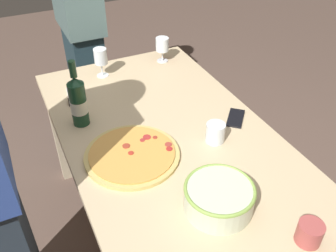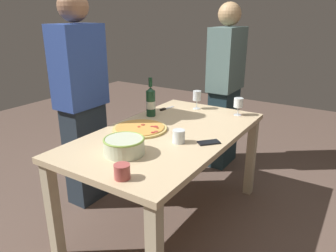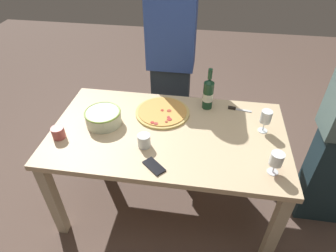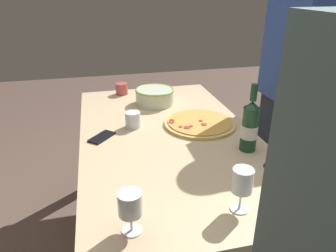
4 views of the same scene
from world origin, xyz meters
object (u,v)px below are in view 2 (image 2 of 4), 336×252
Objects in this scene: person_host at (82,102)px; person_guest_left at (225,88)px; dining_table at (168,144)px; cup_ceramic at (179,136)px; pizza_knife at (165,109)px; serving_bowl at (124,145)px; wine_bottle at (151,101)px; pizza at (140,128)px; cell_phone at (209,142)px; wine_glass_near_pizza at (197,96)px; wine_glass_by_bottle at (238,104)px; cup_amber at (122,172)px.

person_guest_left is at bearing 54.99° from person_host.
cup_ceramic is (-0.13, -0.17, 0.14)m from dining_table.
cup_ceramic reaches higher than pizza_knife.
serving_bowl is 0.78m from wine_bottle.
pizza_knife is (0.60, 0.50, -0.04)m from cup_ceramic.
dining_table is 1.22m from person_guest_left.
wine_bottle is at bearing -179.71° from pizza_knife.
dining_table is 0.58m from pizza_knife.
pizza reaches higher than cell_phone.
cup_ceramic is 1.35m from person_guest_left.
pizza is at bearing -166.53° from pizza_knife.
dining_table is at bearing -0.00° from person_guest_left.
wine_glass_near_pizza is (0.71, -0.10, 0.10)m from pizza.
wine_glass_by_bottle is 1.37m from cup_amber.
wine_glass_near_pizza reaches higher than cell_phone.
cup_amber is at bearing -156.99° from pizza_knife.
person_host reaches higher than cup_ceramic.
wine_glass_near_pizza reaches higher than cup_amber.
pizza is at bearing 81.14° from cup_ceramic.
wine_glass_near_pizza reaches higher than wine_glass_by_bottle.
wine_glass_near_pizza is at bearing -6.57° from person_guest_left.
wine_bottle is at bearing 124.10° from wine_glass_by_bottle.
pizza_knife is at bearing 18.32° from serving_bowl.
dining_table is 11.11× the size of cell_phone.
cup_ceramic is 0.50× the size of pizza_knife.
person_guest_left reaches higher than wine_bottle.
serving_bowl is 1.75× the size of cell_phone.
wine_glass_near_pizza is at bearing -14.93° from cell_phone.
wine_glass_by_bottle is 0.70m from cell_phone.
pizza_knife is (0.93, 0.31, -0.05)m from serving_bowl.
wine_glass_near_pizza is 0.99m from person_host.
cup_ceramic is 0.05× the size of person_guest_left.
cell_phone is 1.31m from person_guest_left.
serving_bowl is 0.56m from cell_phone.
dining_table is at bearing 157.29° from wine_glass_by_bottle.
person_guest_left is (1.24, 0.41, 0.09)m from cell_phone.
person_guest_left is (1.91, 0.24, 0.05)m from cup_amber.
cup_ceramic is at bearing -9.04° from person_host.
wine_glass_near_pizza is at bearing 4.30° from serving_bowl.
serving_bowl reaches higher than cup_ceramic.
serving_bowl is (-0.46, 0.02, 0.15)m from dining_table.
serving_bowl reaches higher than cell_phone.
wine_glass_by_bottle is 0.83× the size of pizza_knife.
person_host is at bearing 96.71° from dining_table.
cup_amber reaches higher than pizza.
person_host is (0.61, 0.94, 0.09)m from cup_amber.
cup_ceramic is 0.78m from pizza_knife.
dining_table is 9.81× the size of wine_glass_near_pizza.
cell_phone is (-0.67, -0.44, -0.11)m from wine_glass_near_pizza.
wine_glass_by_bottle is at bearing -22.71° from dining_table.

